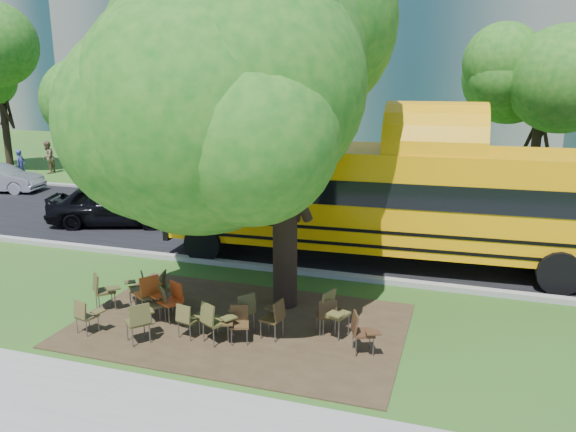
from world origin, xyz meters
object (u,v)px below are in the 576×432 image
(chair_5, at_px, (238,320))
(chair_7, at_px, (361,329))
(school_bus, at_px, (426,200))
(bg_car_red, at_px, (157,181))
(chair_1, at_px, (102,288))
(chair_8, at_px, (149,290))
(chair_3, at_px, (171,297))
(chair_4, at_px, (188,317))
(chair_9, at_px, (138,285))
(chair_15, at_px, (214,319))
(pedestrian_b, at_px, (48,157))
(main_tree, at_px, (285,84))
(chair_12, at_px, (333,309))
(chair_2, at_px, (140,318))
(chair_13, at_px, (328,312))
(chair_0, at_px, (86,314))
(chair_6, at_px, (275,315))
(chair_14, at_px, (157,301))
(pedestrian_a, at_px, (21,166))
(chair_11, at_px, (245,308))
(black_car, at_px, (114,204))
(chair_10, at_px, (168,285))

(chair_5, bearing_deg, chair_7, 165.40)
(school_bus, distance_m, bg_car_red, 13.58)
(chair_1, distance_m, chair_8, 1.14)
(chair_3, relative_size, chair_4, 1.13)
(chair_7, height_order, chair_9, chair_7)
(chair_15, height_order, pedestrian_b, pedestrian_b)
(main_tree, bearing_deg, chair_15, -108.02)
(chair_5, relative_size, chair_12, 0.82)
(chair_2, distance_m, chair_15, 1.49)
(chair_8, distance_m, chair_13, 4.07)
(chair_2, xyz_separation_m, chair_15, (1.42, 0.43, 0.01))
(chair_3, xyz_separation_m, chair_5, (1.80, -0.53, -0.05))
(chair_1, relative_size, pedestrian_b, 0.51)
(chair_4, bearing_deg, chair_9, 159.31)
(school_bus, bearing_deg, chair_15, -122.27)
(chair_0, height_order, chair_2, chair_2)
(chair_4, xyz_separation_m, chair_6, (1.67, 0.56, 0.05))
(chair_5, distance_m, chair_8, 2.51)
(school_bus, relative_size, chair_15, 15.09)
(chair_4, distance_m, chair_8, 1.61)
(chair_7, xyz_separation_m, chair_14, (-4.51, 0.11, -0.04))
(chair_0, bearing_deg, pedestrian_a, 150.43)
(chair_3, bearing_deg, chair_9, 0.94)
(chair_0, relative_size, chair_7, 0.91)
(chair_3, relative_size, chair_11, 0.99)
(school_bus, height_order, chair_1, school_bus)
(chair_9, bearing_deg, chair_5, -146.86)
(chair_13, relative_size, black_car, 0.18)
(chair_2, height_order, chair_12, chair_12)
(chair_10, xyz_separation_m, chair_12, (4.05, -0.38, 0.09))
(chair_8, bearing_deg, chair_10, 23.48)
(chair_10, bearing_deg, chair_15, 37.82)
(chair_2, height_order, chair_10, chair_2)
(chair_9, bearing_deg, black_car, 1.36)
(chair_9, bearing_deg, bg_car_red, -8.68)
(black_car, bearing_deg, chair_11, -148.69)
(chair_6, xyz_separation_m, chair_13, (0.99, 0.51, -0.02))
(chair_6, height_order, chair_11, chair_11)
(chair_0, height_order, bg_car_red, bg_car_red)
(chair_11, height_order, chair_12, chair_12)
(black_car, distance_m, pedestrian_b, 12.88)
(chair_10, bearing_deg, chair_8, -25.40)
(chair_1, relative_size, chair_6, 1.05)
(chair_1, relative_size, bg_car_red, 0.19)
(main_tree, height_order, chair_0, main_tree)
(chair_1, bearing_deg, chair_3, 43.74)
(chair_0, bearing_deg, chair_8, 75.11)
(school_bus, bearing_deg, main_tree, -127.90)
(chair_7, height_order, pedestrian_a, pedestrian_a)
(chair_7, height_order, chair_14, chair_7)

